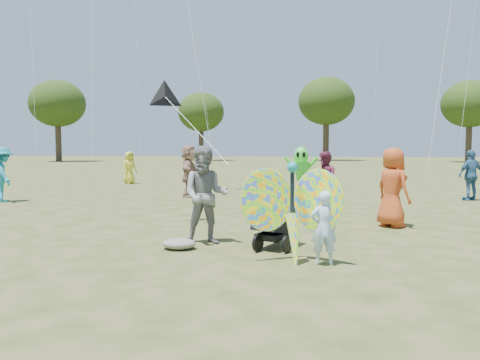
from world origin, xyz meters
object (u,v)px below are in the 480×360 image
Objects in this scene: crowd_a at (393,187)px; crowd_d at (189,171)px; crowd_i at (3,174)px; crowd_j at (302,168)px; adult_man at (206,195)px; crowd_c at (471,175)px; crowd_g at (129,168)px; child_girl at (324,228)px; jogging_stroller at (275,212)px; butterfly_kite at (293,213)px; alien_kite at (301,172)px; crowd_e at (325,180)px.

crowd_d is at bearing 11.83° from crowd_a.
crowd_i reaches higher than crowd_j.
adult_man is 1.02× the size of crowd_a.
crowd_c is 1.08× the size of crowd_g.
crowd_d is (-4.56, 8.82, 0.36)m from child_girl.
child_girl is 1.35m from jogging_stroller.
butterfly_kite is at bearing -20.32° from crowd_j.
adult_man is 1.96m from butterfly_kite.
adult_man is 1.06× the size of crowd_c.
crowd_a is 4.44m from alien_kite.
child_girl is at bearing -7.49° from crowd_e.
adult_man is at bearing -118.29° from crowd_g.
crowd_i is at bearing 138.73° from adult_man.
butterfly_kite is (8.51, -13.97, -0.01)m from crowd_g.
crowd_e reaches higher than crowd_g.
crowd_j is (-5.69, 7.03, -0.11)m from crowd_c.
crowd_g is (-13.71, 4.76, -0.06)m from crowd_c.
adult_man reaches higher than crowd_a.
butterfly_kite is (-0.45, 0.04, 0.21)m from child_girl.
crowd_i is 1.52× the size of jogging_stroller.
crowd_j is 1.25× the size of jogging_stroller.
jogging_stroller is at bearing 109.39° from butterfly_kite.
crowd_j is at bearing -26.35° from crowd_a.
crowd_i is 13.39m from crowd_j.
alien_kite is (9.27, 1.13, 0.10)m from crowd_i.
crowd_i is at bearing -173.03° from alien_kite.
crowd_d is (-2.50, 7.66, 0.03)m from adult_man.
crowd_e is 0.93× the size of crowd_i.
alien_kite is at bearing 111.70° from jogging_stroller.
crowd_e reaches higher than crowd_j.
crowd_j is at bearing 91.97° from alien_kite.
crowd_g is 16.36m from butterfly_kite.
crowd_c is at bearing -127.81° from crowd_i.
crowd_c reaches higher than butterfly_kite.
jogging_stroller is at bearing -91.60° from alien_kite.
crowd_g is at bearing -137.27° from crowd_e.
adult_man is 1.15× the size of crowd_g.
crowd_d reaches higher than adult_man.
child_girl is at bearing -29.43° from jogging_stroller.
crowd_a is 6.56m from crowd_c.
crowd_j is (-0.94, 16.29, 0.17)m from child_girl.
crowd_c is at bearing -88.84° from crowd_d.
crowd_d is 1.04× the size of butterfly_kite.
jogging_stroller is at bearing 28.73° from crowd_c.
crowd_c reaches higher than crowd_j.
crowd_c is 1.02× the size of crowd_e.
crowd_i is 10.50m from jogging_stroller.
crowd_i reaches higher than crowd_c.
crowd_a is 11.71m from crowd_i.
adult_man reaches higher than crowd_c.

